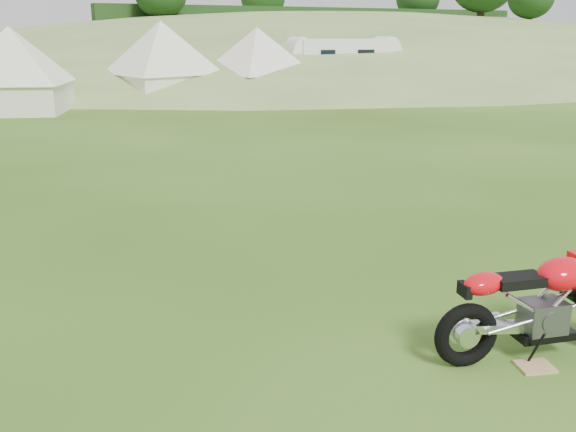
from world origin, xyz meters
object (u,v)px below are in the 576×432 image
tent_right (257,63)px  sport_motorcycle (543,296)px  tent_left (13,70)px  caravan (342,65)px  tent_mid (162,62)px  plywood_board (535,367)px

tent_right → sport_motorcycle: bearing=-121.1°
tent_left → caravan: tent_left is taller
caravan → tent_mid: bearing=-169.0°
tent_mid → tent_left: bearing=-175.2°
sport_motorcycle → tent_right: (6.90, 20.53, 0.81)m
sport_motorcycle → caravan: caravan is taller
tent_left → tent_right: 9.14m
plywood_board → tent_right: tent_right is taller
sport_motorcycle → tent_left: 19.87m
sport_motorcycle → tent_right: 21.67m
tent_mid → sport_motorcycle: bearing=-111.0°
sport_motorcycle → caravan: 23.79m
plywood_board → tent_left: tent_left is taller
caravan → sport_motorcycle: bearing=-104.0°
tent_mid → caravan: 7.87m
tent_left → caravan: size_ratio=0.64×
tent_right → caravan: 4.28m
sport_motorcycle → tent_mid: tent_mid is taller
sport_motorcycle → tent_right: bearing=85.0°
sport_motorcycle → tent_mid: size_ratio=0.55×
tent_right → caravan: (4.24, 0.49, -0.20)m
tent_right → tent_left: bearing=172.5°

